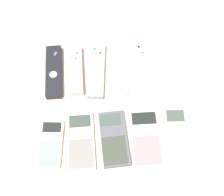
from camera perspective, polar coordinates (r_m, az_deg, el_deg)
name	(u,v)px	position (r m, az deg, el deg)	size (l,w,h in m)	color
ground_plane	(112,107)	(0.88, 0.06, -1.64)	(3.00, 3.00, 0.00)	beige
remote_0	(54,72)	(0.94, -10.57, 4.76)	(0.05, 0.17, 0.03)	black
remote_1	(75,70)	(0.93, -6.73, 5.05)	(0.05, 0.16, 0.03)	#B7B7BC
remote_2	(97,71)	(0.93, -2.81, 5.03)	(0.06, 0.19, 0.02)	gray
remote_3	(118,68)	(0.93, 1.15, 5.54)	(0.05, 0.18, 0.02)	silver
remote_4	(141,67)	(0.93, 5.24, 5.64)	(0.06, 0.15, 0.03)	white
remote_5	(164,65)	(0.95, 9.56, 5.97)	(0.07, 0.20, 0.02)	silver
calculator_0	(51,144)	(0.85, -11.16, -8.20)	(0.07, 0.13, 0.02)	beige
calculator_1	(81,141)	(0.84, -5.74, -7.80)	(0.08, 0.16, 0.02)	beige
calculator_2	(112,139)	(0.83, 0.06, -7.43)	(0.08, 0.16, 0.02)	#4C4C51
calculator_3	(146,138)	(0.84, 6.19, -7.23)	(0.08, 0.16, 0.02)	#B2B2B7
calculator_4	(177,135)	(0.86, 11.78, -6.62)	(0.07, 0.16, 0.02)	beige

